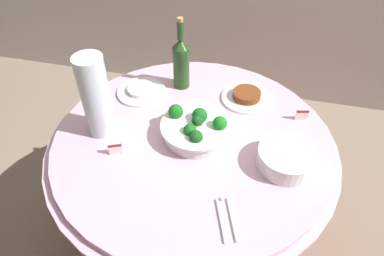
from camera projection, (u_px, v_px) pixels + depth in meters
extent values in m
plane|color=gray|center=(192.00, 235.00, 1.90)|extent=(6.00, 6.00, 0.00)
cylinder|color=maroon|center=(192.00, 197.00, 1.67)|extent=(1.01, 1.01, 0.69)
cylinder|color=#E0B2C6|center=(192.00, 144.00, 1.43)|extent=(1.16, 1.16, 0.02)
cylinder|color=#E0B2C6|center=(192.00, 140.00, 1.41)|extent=(1.10, 1.10, 0.03)
cylinder|color=white|center=(196.00, 131.00, 1.39)|extent=(0.26, 0.26, 0.05)
cylinder|color=white|center=(196.00, 126.00, 1.37)|extent=(0.28, 0.28, 0.01)
sphere|color=#197C1E|center=(220.00, 123.00, 1.35)|extent=(0.06, 0.06, 0.06)
sphere|color=#19531E|center=(198.00, 121.00, 1.36)|extent=(0.05, 0.05, 0.05)
sphere|color=#19691E|center=(190.00, 130.00, 1.33)|extent=(0.05, 0.05, 0.05)
sphere|color=#19541E|center=(196.00, 137.00, 1.30)|extent=(0.05, 0.05, 0.05)
sphere|color=#19631E|center=(200.00, 115.00, 1.37)|extent=(0.06, 0.06, 0.06)
sphere|color=#196E1E|center=(176.00, 112.00, 1.39)|extent=(0.06, 0.06, 0.06)
cylinder|color=white|center=(285.00, 164.00, 1.29)|extent=(0.21, 0.21, 0.01)
cylinder|color=white|center=(285.00, 162.00, 1.28)|extent=(0.21, 0.21, 0.01)
cylinder|color=white|center=(286.00, 160.00, 1.28)|extent=(0.21, 0.21, 0.01)
cylinder|color=white|center=(286.00, 158.00, 1.27)|extent=(0.21, 0.21, 0.01)
cylinder|color=white|center=(287.00, 157.00, 1.26)|extent=(0.21, 0.21, 0.01)
cylinder|color=white|center=(287.00, 155.00, 1.26)|extent=(0.21, 0.21, 0.01)
cylinder|color=white|center=(288.00, 153.00, 1.25)|extent=(0.21, 0.21, 0.01)
cylinder|color=#204119|center=(181.00, 67.00, 1.59)|extent=(0.07, 0.07, 0.20)
cone|color=#204119|center=(181.00, 43.00, 1.50)|extent=(0.07, 0.07, 0.04)
cylinder|color=#204119|center=(180.00, 31.00, 1.46)|extent=(0.03, 0.03, 0.08)
cylinder|color=#B2844C|center=(180.00, 20.00, 1.43)|extent=(0.03, 0.03, 0.02)
cylinder|color=silver|center=(96.00, 97.00, 1.32)|extent=(0.11, 0.11, 0.34)
sphere|color=#E5B26B|center=(107.00, 123.00, 1.40)|extent=(0.06, 0.06, 0.06)
sphere|color=#E5B26B|center=(101.00, 119.00, 1.42)|extent=(0.06, 0.06, 0.06)
sphere|color=#E5B26B|center=(98.00, 125.00, 1.39)|extent=(0.06, 0.06, 0.06)
sphere|color=#72C64C|center=(105.00, 111.00, 1.37)|extent=(0.06, 0.06, 0.06)
sphere|color=#72C64C|center=(96.00, 110.00, 1.38)|extent=(0.06, 0.06, 0.06)
sphere|color=#72C64C|center=(98.00, 116.00, 1.35)|extent=(0.06, 0.06, 0.06)
sphere|color=red|center=(101.00, 99.00, 1.34)|extent=(0.06, 0.06, 0.06)
sphere|color=red|center=(92.00, 101.00, 1.33)|extent=(0.06, 0.06, 0.06)
sphere|color=red|center=(98.00, 105.00, 1.32)|extent=(0.06, 0.06, 0.06)
sphere|color=#E5B26B|center=(96.00, 87.00, 1.31)|extent=(0.06, 0.06, 0.06)
sphere|color=#E5B26B|center=(89.00, 92.00, 1.29)|extent=(0.06, 0.06, 0.06)
sphere|color=#E5B26B|center=(99.00, 92.00, 1.29)|extent=(0.06, 0.06, 0.06)
cylinder|color=silver|center=(232.00, 219.00, 1.12)|extent=(0.06, 0.15, 0.01)
cylinder|color=silver|center=(220.00, 220.00, 1.12)|extent=(0.06, 0.15, 0.01)
sphere|color=silver|center=(222.00, 199.00, 1.18)|extent=(0.01, 0.01, 0.01)
cylinder|color=white|center=(246.00, 98.00, 1.57)|extent=(0.22, 0.22, 0.01)
cylinder|color=brown|center=(247.00, 95.00, 1.56)|extent=(0.12, 0.12, 0.03)
cylinder|color=white|center=(142.00, 92.00, 1.61)|extent=(0.22, 0.22, 0.01)
cylinder|color=white|center=(141.00, 89.00, 1.60)|extent=(0.12, 0.12, 0.02)
cube|color=white|center=(302.00, 114.00, 1.46)|extent=(0.05, 0.02, 0.05)
cube|color=maroon|center=(303.00, 111.00, 1.45)|extent=(0.05, 0.02, 0.01)
cube|color=white|center=(115.00, 148.00, 1.32)|extent=(0.05, 0.03, 0.05)
cube|color=maroon|center=(115.00, 145.00, 1.30)|extent=(0.05, 0.03, 0.01)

